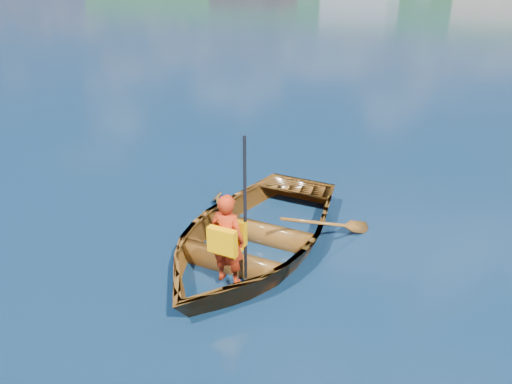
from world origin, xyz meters
The scene contains 3 objects.
ground centered at (0.00, 0.00, 0.00)m, with size 600.00×600.00×0.00m.
rowboat centered at (-0.42, -0.68, 0.23)m, with size 2.76×3.77×0.76m.
child_paddler centered at (-0.23, -1.58, 0.67)m, with size 0.42×0.35×1.76m.
Camera 1 is at (2.35, -5.73, 3.51)m, focal length 35.00 mm.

